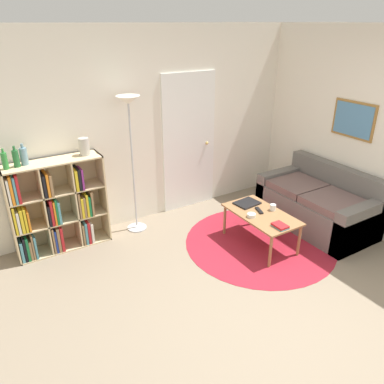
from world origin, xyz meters
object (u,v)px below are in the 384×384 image
bottle_left (5,161)px  vase_on_shelf (84,147)px  laptop (247,203)px  couch (319,205)px  bowl (251,215)px  floor_lamp (130,121)px  cup (273,207)px  bottle_middle (16,158)px  coffee_table (261,217)px  bottle_right (24,156)px  bookshelf (55,209)px

bottle_left → vase_on_shelf: size_ratio=1.11×
laptop → couch: bearing=-17.7°
bowl → bottle_left: 2.86m
floor_lamp → vase_on_shelf: size_ratio=8.68×
cup → bottle_middle: bearing=154.9°
cup → coffee_table: bearing=177.7°
coffee_table → bottle_middle: 2.93m
coffee_table → laptop: laptop is taller
bowl → bottle_right: bottle_right is taller
cup → bottle_right: size_ratio=0.33×
laptop → cup: 0.35m
bowl → cup: cup is taller
couch → vase_on_shelf: 3.22m
bookshelf → floor_lamp: (1.02, -0.06, 0.96)m
couch → bottle_middle: (-3.55, 1.27, 0.96)m
laptop → bottle_left: size_ratio=1.41×
floor_lamp → cup: bearing=-41.6°
bookshelf → laptop: bookshelf is taller
bottle_left → bottle_right: (0.20, 0.04, 0.00)m
cup → bottle_middle: 3.06m
couch → bottle_right: (-3.46, 1.30, 0.96)m
floor_lamp → bottle_right: (-1.24, 0.08, -0.25)m
bookshelf → laptop: bearing=-23.4°
bookshelf → floor_lamp: bearing=-3.5°
bowl → cup: size_ratio=1.31×
vase_on_shelf → bottle_left: bearing=-178.7°
vase_on_shelf → bottle_middle: bearing=-179.6°
laptop → bowl: bearing=-120.9°
bookshelf → couch: bearing=-21.6°
laptop → bottle_right: 2.74m
cup → bottle_middle: size_ratio=0.33×
couch → bowl: (-1.21, 0.02, 0.17)m
laptop → bottle_right: bearing=158.2°
floor_lamp → couch: size_ratio=1.17×
bookshelf → bottle_right: size_ratio=4.77×
bowl → bottle_left: bottle_left is taller
bottle_middle → floor_lamp: bearing=-2.4°
coffee_table → bookshelf: bearing=150.2°
vase_on_shelf → couch: bearing=-24.6°
floor_lamp → bottle_left: bearing=178.4°
bookshelf → bottle_middle: size_ratio=4.83×
bottle_middle → bottle_right: bottle_right is taller
bottle_left → vase_on_shelf: bearing=1.3°
laptop → cup: size_ratio=4.10×
laptop → cup: cup is taller
floor_lamp → laptop: (1.19, -0.89, -1.05)m
floor_lamp → couch: floor_lamp is taller
bookshelf → bottle_right: (-0.23, 0.02, 0.71)m
bottle_middle → vase_on_shelf: 0.76m
bookshelf → bottle_right: bearing=175.5°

